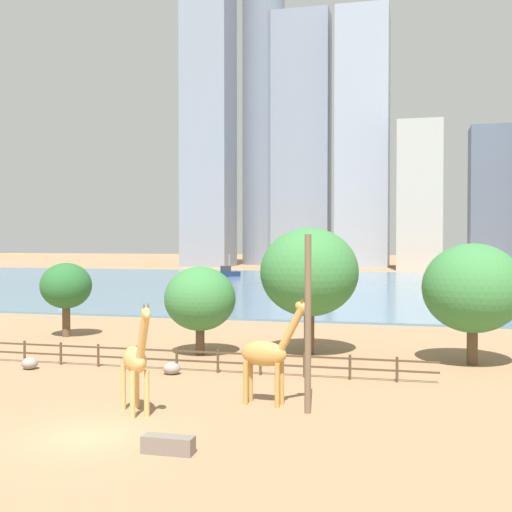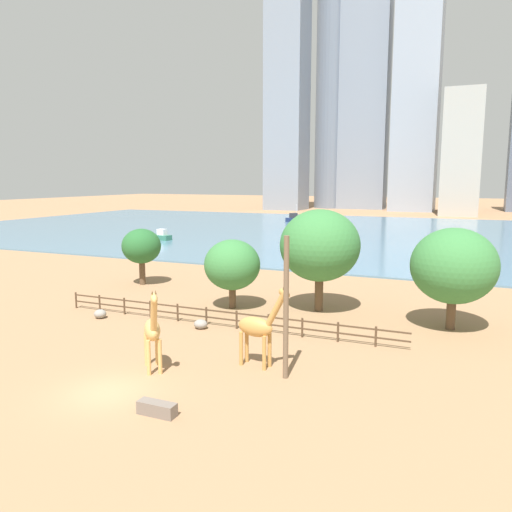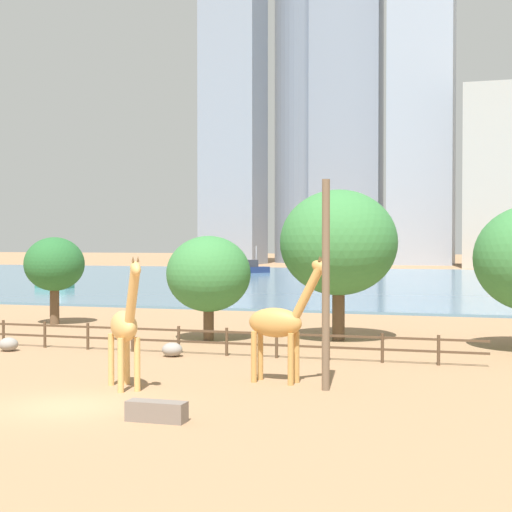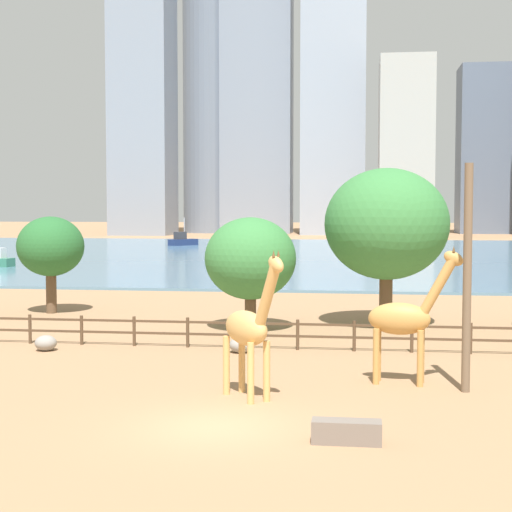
# 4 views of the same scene
# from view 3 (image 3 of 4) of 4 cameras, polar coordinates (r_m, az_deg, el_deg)

# --- Properties ---
(ground_plane) EXTENTS (400.00, 400.00, 0.00)m
(ground_plane) POSITION_cam_3_polar(r_m,az_deg,el_deg) (103.17, 9.49, -1.83)
(ground_plane) COLOR #9E7551
(harbor_water) EXTENTS (180.00, 86.00, 0.20)m
(harbor_water) POSITION_cam_3_polar(r_m,az_deg,el_deg) (100.19, 9.27, -1.86)
(harbor_water) COLOR slate
(harbor_water) RESTS_ON ground
(giraffe_tall) EXTENTS (2.49, 2.79, 4.81)m
(giraffe_tall) POSITION_cam_3_polar(r_m,az_deg,el_deg) (28.59, -9.51, -5.06)
(giraffe_tall) COLOR tan
(giraffe_tall) RESTS_ON ground
(giraffe_companion) EXTENTS (3.30, 1.12, 4.79)m
(giraffe_companion) POSITION_cam_3_polar(r_m,az_deg,el_deg) (29.44, 1.75, -4.85)
(giraffe_companion) COLOR #C18C47
(giraffe_companion) RESTS_ON ground
(utility_pole) EXTENTS (0.28, 0.28, 7.52)m
(utility_pole) POSITION_cam_3_polar(r_m,az_deg,el_deg) (27.97, 5.10, -2.11)
(utility_pole) COLOR brown
(utility_pole) RESTS_ON ground
(boulder_near_fence) EXTENTS (0.96, 0.86, 0.65)m
(boulder_near_fence) POSITION_cam_3_polar(r_m,az_deg,el_deg) (36.42, -6.12, -6.78)
(boulder_near_fence) COLOR gray
(boulder_near_fence) RESTS_ON ground
(boulder_by_pole) EXTENTS (0.92, 0.88, 0.66)m
(boulder_by_pole) POSITION_cam_3_polar(r_m,az_deg,el_deg) (39.82, -17.56, -6.14)
(boulder_by_pole) COLOR gray
(boulder_by_pole) RESTS_ON ground
(feeding_trough) EXTENTS (1.80, 0.60, 0.60)m
(feeding_trough) POSITION_cam_3_polar(r_m,az_deg,el_deg) (23.73, -7.24, -11.14)
(feeding_trough) COLOR #72665B
(feeding_trough) RESTS_ON ground
(enclosure_fence) EXTENTS (26.12, 0.14, 1.30)m
(enclosure_fence) POSITION_cam_3_polar(r_m,az_deg,el_deg) (37.05, -4.76, -5.95)
(enclosure_fence) COLOR #4C3826
(enclosure_fence) RESTS_ON ground
(tree_left_large) EXTENTS (6.24, 6.24, 8.04)m
(tree_left_large) POSITION_cam_3_polar(r_m,az_deg,el_deg) (41.81, 6.03, 0.96)
(tree_left_large) COLOR brown
(tree_left_large) RESTS_ON ground
(tree_center_broad) EXTENTS (3.80, 3.80, 5.54)m
(tree_center_broad) POSITION_cam_3_polar(r_m,az_deg,el_deg) (51.42, -14.46, -0.62)
(tree_center_broad) COLOR brown
(tree_center_broad) RESTS_ON ground
(tree_left_small) EXTENTS (4.50, 4.50, 5.58)m
(tree_left_small) POSITION_cam_3_polar(r_m,az_deg,el_deg) (41.79, -3.47, -1.32)
(tree_left_small) COLOR brown
(tree_left_small) RESTS_ON ground
(boat_ferry) EXTENTS (4.14, 4.80, 4.24)m
(boat_ferry) POSITION_cam_3_polar(r_m,az_deg,el_deg) (123.40, -0.12, -0.90)
(boat_ferry) COLOR navy
(boat_ferry) RESTS_ON harbor_water
(boat_sailboat) EXTENTS (4.38, 2.17, 1.85)m
(boat_sailboat) POSITION_cam_3_polar(r_m,az_deg,el_deg) (86.97, -14.39, -1.86)
(boat_sailboat) COLOR #337259
(boat_sailboat) RESTS_ON harbor_water
(skyline_tower_needle) EXTENTS (13.77, 14.79, 68.22)m
(skyline_tower_needle) POSITION_cam_3_polar(r_m,az_deg,el_deg) (178.56, 11.99, 10.40)
(skyline_tower_needle) COLOR #939EAD
(skyline_tower_needle) RESTS_ON ground
(skyline_block_left) EXTENTS (12.21, 12.21, 91.81)m
(skyline_block_left) POSITION_cam_3_polar(r_m,az_deg,el_deg) (192.28, 3.24, 13.33)
(skyline_block_left) COLOR slate
(skyline_block_left) RESTS_ON ground
(skyline_block_right) EXTENTS (10.37, 13.48, 34.97)m
(skyline_block_right) POSITION_cam_3_polar(r_m,az_deg,el_deg) (159.33, 16.73, 5.48)
(skyline_block_right) COLOR #ADA89E
(skyline_block_right) RESTS_ON ground
(skyline_tower_short) EXTENTS (12.52, 12.25, 95.66)m
(skyline_tower_short) POSITION_cam_3_polar(r_m,az_deg,el_deg) (180.45, -1.66, 14.78)
(skyline_tower_short) COLOR gray
(skyline_tower_short) RESTS_ON ground
(skyline_block_wide) EXTENTS (16.10, 8.86, 71.29)m
(skyline_block_wide) POSITION_cam_3_polar(r_m,az_deg,el_deg) (186.55, 6.60, 10.50)
(skyline_block_wide) COLOR gray
(skyline_block_wide) RESTS_ON ground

